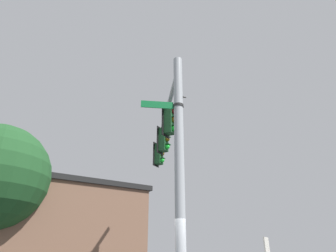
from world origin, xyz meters
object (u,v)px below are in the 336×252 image
(traffic_light_mid_inner, at_px, (164,140))
(traffic_light_mid_outer, at_px, (159,154))
(street_name_sign, at_px, (169,105))
(bird_flying, at_px, (183,97))
(traffic_light_nearest_pole, at_px, (170,120))

(traffic_light_mid_inner, relative_size, traffic_light_mid_outer, 1.00)
(street_name_sign, xyz_separation_m, bird_flying, (-4.12, -1.49, 2.75))
(traffic_light_nearest_pole, relative_size, traffic_light_mid_outer, 1.00)
(traffic_light_nearest_pole, bearing_deg, street_name_sign, 27.25)
(traffic_light_mid_inner, xyz_separation_m, bird_flying, (-0.71, 0.61, 2.31))
(traffic_light_nearest_pole, distance_m, bird_flying, 3.32)
(traffic_light_mid_inner, xyz_separation_m, traffic_light_mid_outer, (-1.61, -1.18, 0.00))
(traffic_light_nearest_pole, distance_m, street_name_sign, 2.07)
(traffic_light_mid_inner, height_order, street_name_sign, traffic_light_mid_inner)
(street_name_sign, distance_m, bird_flying, 5.18)
(traffic_light_mid_outer, distance_m, bird_flying, 3.06)
(traffic_light_mid_outer, bearing_deg, street_name_sign, 33.15)
(traffic_light_mid_outer, relative_size, bird_flying, 4.12)
(traffic_light_nearest_pole, height_order, bird_flying, bird_flying)
(traffic_light_nearest_pole, relative_size, bird_flying, 4.12)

